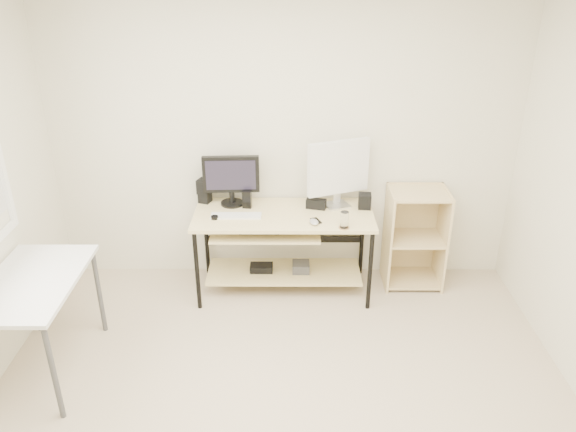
# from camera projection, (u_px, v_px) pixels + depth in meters

# --- Properties ---
(room) EXTENTS (4.01, 4.01, 2.62)m
(room) POSITION_uv_depth(u_px,v_px,m) (254.00, 246.00, 2.99)
(room) COLOR #BCAA91
(room) RESTS_ON ground
(desk) EXTENTS (1.50, 0.65, 0.75)m
(desk) POSITION_uv_depth(u_px,v_px,m) (281.00, 235.00, 4.78)
(desk) COLOR beige
(desk) RESTS_ON ground
(side_table) EXTENTS (0.60, 1.00, 0.75)m
(side_table) POSITION_uv_depth(u_px,v_px,m) (33.00, 290.00, 3.77)
(side_table) COLOR silver
(side_table) RESTS_ON ground
(shelf_unit) EXTENTS (0.50, 0.40, 0.90)m
(shelf_unit) POSITION_uv_depth(u_px,v_px,m) (414.00, 236.00, 4.96)
(shelf_unit) COLOR beige
(shelf_unit) RESTS_ON ground
(black_monitor) EXTENTS (0.48, 0.20, 0.44)m
(black_monitor) POSITION_uv_depth(u_px,v_px,m) (231.00, 177.00, 4.74)
(black_monitor) COLOR black
(black_monitor) RESTS_ON desk
(white_imac) EXTENTS (0.53, 0.25, 0.58)m
(white_imac) POSITION_uv_depth(u_px,v_px,m) (338.00, 169.00, 4.67)
(white_imac) COLOR silver
(white_imac) RESTS_ON desk
(keyboard) EXTENTS (0.42, 0.12, 0.01)m
(keyboard) POSITION_uv_depth(u_px,v_px,m) (236.00, 216.00, 4.63)
(keyboard) COLOR silver
(keyboard) RESTS_ON desk
(mouse) EXTENTS (0.10, 0.12, 0.04)m
(mouse) POSITION_uv_depth(u_px,v_px,m) (314.00, 222.00, 4.50)
(mouse) COLOR #A9A9AD
(mouse) RESTS_ON desk
(center_speaker) EXTENTS (0.18, 0.11, 0.08)m
(center_speaker) POSITION_uv_depth(u_px,v_px,m) (316.00, 204.00, 4.76)
(center_speaker) COLOR black
(center_speaker) RESTS_ON desk
(speaker_left) EXTENTS (0.13, 0.13, 0.21)m
(speaker_left) POSITION_uv_depth(u_px,v_px,m) (205.00, 190.00, 4.85)
(speaker_left) COLOR black
(speaker_left) RESTS_ON desk
(speaker_right) EXTENTS (0.12, 0.12, 0.13)m
(speaker_right) POSITION_uv_depth(u_px,v_px,m) (365.00, 201.00, 4.76)
(speaker_right) COLOR black
(speaker_right) RESTS_ON desk
(audio_controller) EXTENTS (0.08, 0.06, 0.15)m
(audio_controller) POSITION_uv_depth(u_px,v_px,m) (247.00, 200.00, 4.76)
(audio_controller) COLOR black
(audio_controller) RESTS_ON desk
(volume_puck) EXTENTS (0.07, 0.07, 0.02)m
(volume_puck) POSITION_uv_depth(u_px,v_px,m) (215.00, 217.00, 4.58)
(volume_puck) COLOR black
(volume_puck) RESTS_ON desk
(smartphone) EXTENTS (0.09, 0.12, 0.01)m
(smartphone) POSITION_uv_depth(u_px,v_px,m) (316.00, 221.00, 4.55)
(smartphone) COLOR black
(smartphone) RESTS_ON desk
(coaster) EXTENTS (0.11, 0.11, 0.01)m
(coaster) POSITION_uv_depth(u_px,v_px,m) (344.00, 228.00, 4.44)
(coaster) COLOR #AC7E4D
(coaster) RESTS_ON desk
(drinking_glass) EXTENTS (0.08, 0.08, 0.13)m
(drinking_glass) POSITION_uv_depth(u_px,v_px,m) (344.00, 220.00, 4.41)
(drinking_glass) COLOR white
(drinking_glass) RESTS_ON coaster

